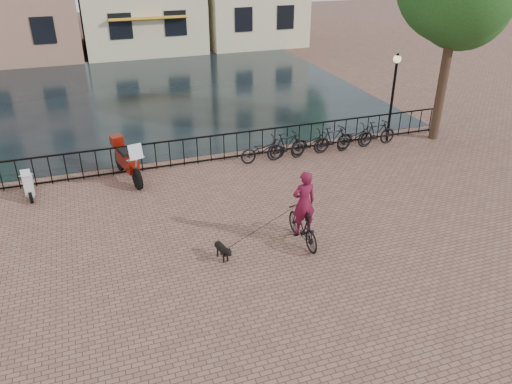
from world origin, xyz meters
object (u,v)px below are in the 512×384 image
object	(u,v)px
motorcycle	(127,157)
cyclist	(303,212)
dog	(222,251)
lamp_post	(394,83)
scooter	(28,179)

from	to	relation	value
motorcycle	cyclist	bearing A→B (deg)	-67.37
motorcycle	dog	bearing A→B (deg)	-85.82
lamp_post	cyclist	size ratio (longest dim) A/B	1.39
cyclist	dog	bearing A→B (deg)	-0.83
scooter	lamp_post	bearing A→B (deg)	-3.61
dog	scooter	bearing A→B (deg)	119.41
cyclist	motorcycle	xyz separation A→B (m)	(-3.98, 5.55, -0.12)
dog	scooter	xyz separation A→B (m)	(-4.84, 5.37, 0.35)
lamp_post	cyclist	world-z (taller)	lamp_post
cyclist	scooter	distance (m)	8.89
motorcycle	scooter	bearing A→B (deg)	170.97
lamp_post	motorcycle	world-z (taller)	lamp_post
dog	motorcycle	world-z (taller)	motorcycle
lamp_post	cyclist	xyz separation A→B (m)	(-6.24, -5.64, -1.44)
dog	cyclist	bearing A→B (deg)	-11.85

